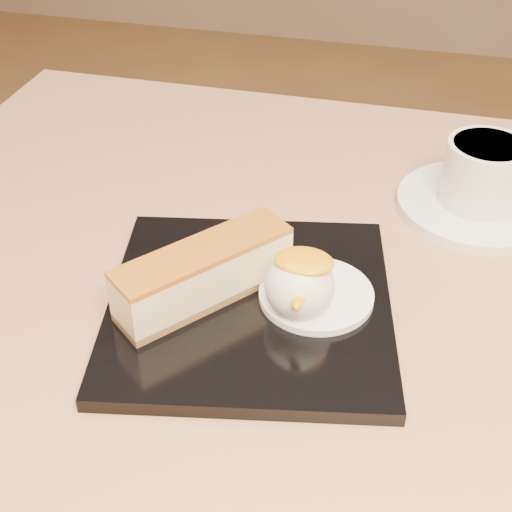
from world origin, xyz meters
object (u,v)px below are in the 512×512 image
(ice_cream_scoop, at_px, (300,286))
(coffee_cup, at_px, (486,172))
(table, at_px, (263,440))
(dessert_plate, at_px, (250,305))
(saucer, at_px, (476,205))
(cheesecake, at_px, (204,273))

(ice_cream_scoop, height_order, coffee_cup, coffee_cup)
(ice_cream_scoop, distance_m, coffee_cup, 0.24)
(table, xyz_separation_m, dessert_plate, (-0.01, 0.00, 0.16))
(dessert_plate, height_order, coffee_cup, coffee_cup)
(ice_cream_scoop, bearing_deg, saucer, 56.39)
(ice_cream_scoop, bearing_deg, cheesecake, -180.00)
(dessert_plate, distance_m, saucer, 0.26)
(dessert_plate, bearing_deg, table, -9.06)
(cheesecake, bearing_deg, ice_cream_scoop, -50.92)
(table, bearing_deg, ice_cream_scoop, -6.24)
(table, relative_size, saucer, 5.33)
(ice_cream_scoop, distance_m, saucer, 0.24)
(saucer, bearing_deg, dessert_plate, -131.60)
(ice_cream_scoop, xyz_separation_m, coffee_cup, (0.13, 0.20, 0.00))
(coffee_cup, bearing_deg, saucer, 180.00)
(table, bearing_deg, dessert_plate, 170.94)
(dessert_plate, relative_size, coffee_cup, 2.23)
(saucer, bearing_deg, coffee_cup, -10.45)
(dessert_plate, distance_m, cheesecake, 0.05)
(cheesecake, height_order, coffee_cup, coffee_cup)
(dessert_plate, xyz_separation_m, coffee_cup, (0.17, 0.19, 0.04))
(table, height_order, dessert_plate, dessert_plate)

